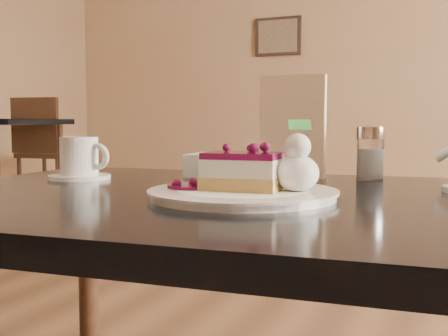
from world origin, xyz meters
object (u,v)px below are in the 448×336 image
at_px(main_table, 251,241).
at_px(dessert_plate, 243,194).
at_px(coffee_set, 80,160).
at_px(cheesecake_slice, 243,172).

distance_m(main_table, dessert_plate, 0.09).
xyz_separation_m(main_table, coffee_set, (-0.39, 0.09, 0.11)).
relative_size(main_table, dessert_plate, 4.27).
distance_m(main_table, coffee_set, 0.41).
bearing_deg(dessert_plate, main_table, 93.83).
height_order(dessert_plate, cheesecake_slice, cheesecake_slice).
height_order(dessert_plate, coffee_set, coffee_set).
bearing_deg(dessert_plate, cheesecake_slice, 135.00).
bearing_deg(coffee_set, dessert_plate, -18.85).
bearing_deg(dessert_plate, coffee_set, 161.15).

